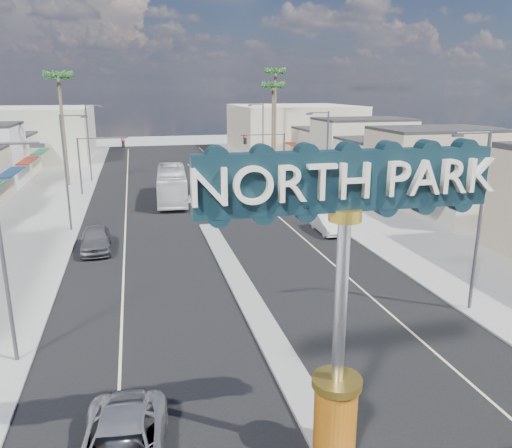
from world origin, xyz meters
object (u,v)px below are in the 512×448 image
palm_right_far (275,77)px  streetlight_l_mid (67,167)px  traffic_signal_left (97,154)px  streetlight_l_near (6,244)px  gateway_sign (342,273)px  traffic_signal_right (269,149)px  city_bus (172,184)px  streetlight_r_far (262,135)px  streetlight_r_near (478,213)px  streetlight_r_mid (325,158)px  streetlight_l_far (90,139)px  palm_left_far (59,82)px  palm_right_mid (273,90)px  car_parked_right (327,224)px  car_parked_left (96,239)px

palm_right_far → streetlight_l_mid: bearing=-128.5°
traffic_signal_left → streetlight_l_near: size_ratio=0.67×
gateway_sign → streetlight_l_near: 13.19m
traffic_signal_left → streetlight_l_near: bearing=-92.1°
traffic_signal_right → city_bus: size_ratio=0.52×
traffic_signal_left → streetlight_r_far: (19.62, 8.01, 0.79)m
streetlight_l_mid → streetlight_r_near: (20.87, -20.00, 0.00)m
traffic_signal_left → streetlight_r_mid: (19.62, -13.99, 0.79)m
streetlight_l_near → streetlight_l_far: size_ratio=1.00×
streetlight_l_mid → gateway_sign: bearing=-69.6°
streetlight_r_far → streetlight_l_mid: bearing=-133.5°
streetlight_l_near → palm_left_far: (-2.57, 40.00, 6.43)m
streetlight_r_near → city_bus: (-12.43, 29.43, -3.45)m
streetlight_r_far → palm_left_far: palm_left_far is taller
streetlight_r_mid → palm_right_mid: bearing=84.4°
gateway_sign → palm_left_far: (-13.00, 48.02, 5.57)m
gateway_sign → streetlight_r_mid: gateway_sign is taller
traffic_signal_left → traffic_signal_right: bearing=0.0°
streetlight_l_far → city_bus: streetlight_l_far is taller
traffic_signal_left → streetlight_l_mid: size_ratio=0.67×
gateway_sign → palm_left_far: 50.06m
streetlight_r_mid → car_parked_right: bearing=-108.0°
streetlight_r_far → palm_right_mid: size_ratio=0.74×
streetlight_r_far → car_parked_left: bearing=-124.3°
traffic_signal_right → car_parked_right: traffic_signal_right is taller
streetlight_l_mid → palm_left_far: (-2.57, 20.00, 6.43)m
streetlight_r_far → city_bus: streetlight_r_far is taller
gateway_sign → traffic_signal_left: bearing=102.3°
streetlight_l_near → streetlight_r_near: 20.87m
streetlight_r_mid → city_bus: bearing=142.8°
streetlight_r_mid → palm_right_mid: palm_right_mid is taller
streetlight_r_mid → palm_right_far: (4.57, 32.00, 7.32)m
car_parked_right → city_bus: 18.10m
streetlight_l_near → streetlight_r_far: 46.90m
traffic_signal_right → streetlight_r_far: (1.25, 8.01, 0.79)m
car_parked_right → traffic_signal_right: bearing=89.2°
traffic_signal_left → car_parked_left: bearing=-87.6°
traffic_signal_right → streetlight_r_mid: 14.07m
palm_right_mid → streetlight_l_far: bearing=-170.3°
streetlight_l_mid → streetlight_r_near: 28.90m
gateway_sign → streetlight_r_near: gateway_sign is taller
gateway_sign → traffic_signal_left: (-9.18, 42.02, -1.65)m
traffic_signal_right → palm_left_far: (-22.18, 6.01, 7.22)m
streetlight_l_mid → city_bus: (8.43, 9.43, -3.45)m
streetlight_r_mid → car_parked_left: (-18.81, -5.53, -4.23)m
streetlight_l_near → streetlight_l_far: 42.00m
car_parked_left → streetlight_r_near: bearing=-39.7°
gateway_sign → streetlight_r_near: (10.43, 8.02, -0.86)m
car_parked_left → car_parked_right: (17.15, 0.44, -0.14)m
gateway_sign → streetlight_r_mid: size_ratio=1.02×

